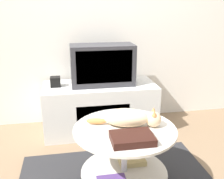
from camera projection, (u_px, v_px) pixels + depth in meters
The scene contains 7 objects.
wall_back at pixel (94, 8), 2.87m from camera, with size 8.00×0.05×2.60m.
tv_stand at pixel (100, 108), 2.87m from camera, with size 1.19×0.52×0.53m.
tv at pixel (102, 65), 2.73m from camera, with size 0.66×0.31×0.42m.
speaker at pixel (55, 82), 2.71m from camera, with size 0.10×0.10×0.10m.
coffee_table at pixel (125, 150), 1.89m from camera, with size 0.73×0.73×0.50m.
dvd_box at pixel (132, 138), 1.65m from camera, with size 0.27×0.19×0.05m.
cat at pixel (130, 118), 1.85m from camera, with size 0.53×0.24×0.13m.
Camera 1 is at (-0.35, -1.67, 1.34)m, focal length 42.00 mm.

